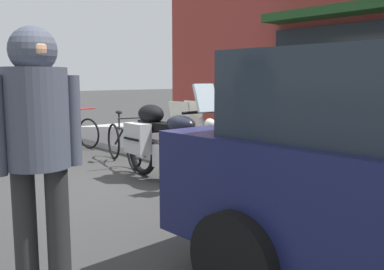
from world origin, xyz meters
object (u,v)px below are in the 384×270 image
at_px(pedestrian_walking, 37,137).
at_px(sandwich_board_sign, 186,126).
at_px(second_bicycle_by_cafe, 72,130).
at_px(parked_bicycle, 123,143).
at_px(touring_motorcycle, 164,140).

xyz_separation_m(pedestrian_walking, sandwich_board_sign, (-3.37, 4.05, -0.54)).
bearing_deg(second_bicycle_by_cafe, pedestrian_walking, -26.75).
relative_size(sandwich_board_sign, second_bicycle_by_cafe, 0.57).
xyz_separation_m(parked_bicycle, pedestrian_walking, (3.66, -2.85, 0.77)).
bearing_deg(touring_motorcycle, parked_bicycle, 170.68).
height_order(touring_motorcycle, pedestrian_walking, pedestrian_walking).
height_order(touring_motorcycle, sandwich_board_sign, touring_motorcycle).
relative_size(touring_motorcycle, parked_bicycle, 1.27).
bearing_deg(second_bicycle_by_cafe, touring_motorcycle, -6.37).
height_order(parked_bicycle, sandwich_board_sign, sandwich_board_sign).
height_order(pedestrian_walking, second_bicycle_by_cafe, pedestrian_walking).
xyz_separation_m(touring_motorcycle, parked_bicycle, (-1.51, 0.25, -0.25)).
relative_size(parked_bicycle, sandwich_board_sign, 1.81).
distance_m(parked_bicycle, second_bicycle_by_cafe, 2.37).
height_order(pedestrian_walking, sandwich_board_sign, pedestrian_walking).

